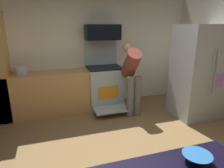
# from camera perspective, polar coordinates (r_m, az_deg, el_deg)

# --- Properties ---
(ground_plane) EXTENTS (5.20, 4.80, 0.02)m
(ground_plane) POSITION_cam_1_polar(r_m,az_deg,el_deg) (3.03, 1.97, -21.22)
(ground_plane) COLOR olive
(wall_back) EXTENTS (5.20, 0.12, 2.60)m
(wall_back) POSITION_cam_1_polar(r_m,az_deg,el_deg) (4.69, -7.59, 9.76)
(wall_back) COLOR silver
(wall_back) RESTS_ON ground
(lower_cabinet_run) EXTENTS (2.40, 0.60, 0.90)m
(lower_cabinet_run) POSITION_cam_1_polar(r_m,az_deg,el_deg) (4.46, -17.79, -2.50)
(lower_cabinet_run) COLOR tan
(lower_cabinet_run) RESTS_ON ground
(oven_range) EXTENTS (0.76, 1.05, 1.53)m
(oven_range) POSITION_cam_1_polar(r_m,az_deg,el_deg) (4.57, -2.21, -0.43)
(oven_range) COLOR #ADBFBA
(oven_range) RESTS_ON ground
(microwave) EXTENTS (0.74, 0.38, 0.33)m
(microwave) POSITION_cam_1_polar(r_m,az_deg,el_deg) (4.46, -2.72, 14.65)
(microwave) COLOR black
(microwave) RESTS_ON oven_range
(refrigerator) EXTENTS (0.89, 0.78, 1.86)m
(refrigerator) POSITION_cam_1_polar(r_m,az_deg,el_deg) (4.38, 23.53, 3.12)
(refrigerator) COLOR #B2B6BA
(refrigerator) RESTS_ON ground
(person_cook) EXTENTS (0.31, 0.64, 1.48)m
(person_cook) POSITION_cam_1_polar(r_m,az_deg,el_deg) (4.12, 5.67, 2.94)
(person_cook) COLOR slate
(person_cook) RESTS_ON ground
(mixing_bowl_large) EXTENTS (0.21, 0.21, 0.07)m
(mixing_bowl_large) POSITION_cam_1_polar(r_m,az_deg,el_deg) (1.63, 23.15, -18.98)
(mixing_bowl_large) COLOR #2C6DBB
(mixing_bowl_large) RESTS_ON counter_island
(stock_pot) EXTENTS (0.26, 0.26, 0.17)m
(stock_pot) POSITION_cam_1_polar(r_m,az_deg,el_deg) (4.35, -24.76, 3.63)
(stock_pot) COLOR #B5BCC7
(stock_pot) RESTS_ON lower_cabinet_run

